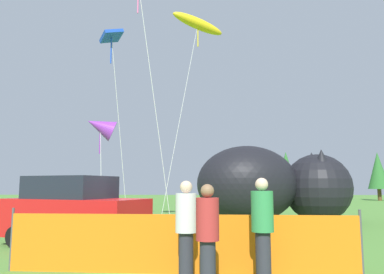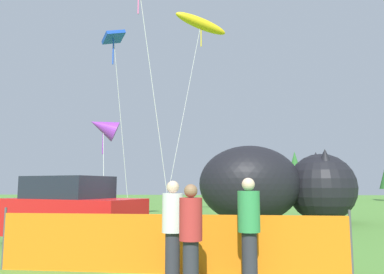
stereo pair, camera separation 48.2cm
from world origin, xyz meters
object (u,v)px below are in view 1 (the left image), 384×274
at_px(folding_chair, 194,231).
at_px(spectator_in_red_shirt, 208,233).
at_px(kite_blue_box, 112,40).
at_px(inflatable_cat, 270,187).
at_px(kite_purple_delta, 100,127).
at_px(parked_car, 74,211).
at_px(spectator_in_black_shirt, 263,224).
at_px(spectator_in_yellow_shirt, 186,225).
at_px(kite_yellow_hero, 198,24).

bearing_deg(folding_chair, spectator_in_red_shirt, -167.97).
height_order(spectator_in_red_shirt, kite_blue_box, kite_blue_box).
bearing_deg(inflatable_cat, kite_purple_delta, 175.99).
xyz_separation_m(kite_purple_delta, kite_blue_box, (0.72, -1.13, 3.83)).
distance_m(parked_car, spectator_in_black_shirt, 6.30).
bearing_deg(spectator_in_yellow_shirt, kite_purple_delta, 114.09).
xyz_separation_m(folding_chair, spectator_in_yellow_shirt, (-0.06, -3.29, 0.48)).
relative_size(spectator_in_black_shirt, kite_blue_box, 0.21).
bearing_deg(spectator_in_red_shirt, parked_car, 129.31).
bearing_deg(folding_chair, spectator_in_black_shirt, -150.89).
distance_m(folding_chair, kite_yellow_hero, 13.53).
xyz_separation_m(spectator_in_yellow_shirt, kite_purple_delta, (-4.62, 10.33, 3.51)).
bearing_deg(inflatable_cat, kite_blue_box, -174.97).
xyz_separation_m(spectator_in_yellow_shirt, spectator_in_black_shirt, (1.39, -0.05, 0.03)).
height_order(spectator_in_black_shirt, kite_purple_delta, kite_purple_delta).
bearing_deg(spectator_in_black_shirt, spectator_in_yellow_shirt, 177.94).
xyz_separation_m(spectator_in_red_shirt, kite_yellow_hero, (-0.42, 13.23, 9.52)).
height_order(spectator_in_black_shirt, kite_blue_box, kite_blue_box).
relative_size(parked_car, folding_chair, 5.29).
distance_m(inflatable_cat, spectator_in_black_shirt, 11.16).
distance_m(spectator_in_black_shirt, kite_yellow_hero, 15.73).
distance_m(spectator_in_yellow_shirt, spectator_in_red_shirt, 0.87).
relative_size(spectator_in_yellow_shirt, kite_purple_delta, 0.35).
relative_size(folding_chair, spectator_in_black_shirt, 0.46).
xyz_separation_m(spectator_in_black_shirt, kite_purple_delta, (-6.01, 10.38, 3.48)).
bearing_deg(kite_yellow_hero, spectator_in_red_shirt, -88.20).
distance_m(inflatable_cat, spectator_in_yellow_shirt, 11.45).
height_order(kite_purple_delta, kite_blue_box, kite_blue_box).
distance_m(folding_chair, kite_blue_box, 10.57).
height_order(inflatable_cat, kite_yellow_hero, kite_yellow_hero).
bearing_deg(folding_chair, parked_car, 86.82).
bearing_deg(spectator_in_yellow_shirt, parked_car, 131.40).
xyz_separation_m(parked_car, spectator_in_black_shirt, (4.87, -4.00, 0.04)).
distance_m(inflatable_cat, spectator_in_red_shirt, 12.09).
relative_size(parked_car, spectator_in_yellow_shirt, 2.49).
bearing_deg(kite_blue_box, spectator_in_red_shirt, -66.75).
bearing_deg(parked_car, spectator_in_yellow_shirt, -28.02).
xyz_separation_m(parked_car, kite_blue_box, (-0.42, 5.25, 7.36)).
bearing_deg(spectator_in_black_shirt, parked_car, 140.63).
distance_m(folding_chair, kite_purple_delta, 9.34).
bearing_deg(spectator_in_yellow_shirt, spectator_in_red_shirt, -63.37).
relative_size(kite_purple_delta, kite_yellow_hero, 0.47).
xyz_separation_m(parked_car, kite_purple_delta, (-1.14, 6.38, 3.52)).
relative_size(parked_car, kite_blue_box, 0.51).
xyz_separation_m(spectator_in_yellow_shirt, kite_blue_box, (-3.90, 9.20, 7.34)).
height_order(folding_chair, kite_purple_delta, kite_purple_delta).
distance_m(spectator_in_black_shirt, kite_blue_box, 12.92).
bearing_deg(kite_purple_delta, spectator_in_yellow_shirt, -65.91).
bearing_deg(parked_car, folding_chair, 10.09).
bearing_deg(spectator_in_red_shirt, inflatable_cat, 75.52).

